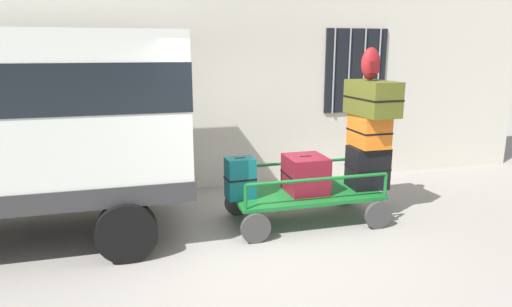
# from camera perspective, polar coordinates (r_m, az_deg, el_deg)

# --- Properties ---
(ground_plane) EXTENTS (40.00, 40.00, 0.00)m
(ground_plane) POSITION_cam_1_polar(r_m,az_deg,el_deg) (5.73, 1.99, -11.44)
(ground_plane) COLOR gray
(building_wall) EXTENTS (12.00, 0.38, 5.00)m
(building_wall) POSITION_cam_1_polar(r_m,az_deg,el_deg) (7.80, -3.83, 14.02)
(building_wall) COLOR beige
(building_wall) RESTS_ON ground
(luggage_cart) EXTENTS (2.12, 1.06, 0.44)m
(luggage_cart) POSITION_cam_1_polar(r_m,az_deg,el_deg) (6.31, 6.36, -5.66)
(luggage_cart) COLOR #146023
(luggage_cart) RESTS_ON ground
(cart_railing) EXTENTS (2.00, 0.93, 0.33)m
(cart_railing) POSITION_cam_1_polar(r_m,az_deg,el_deg) (6.20, 6.45, -2.52)
(cart_railing) COLOR #146023
(cart_railing) RESTS_ON luggage_cart
(suitcase_left_bottom) EXTENTS (0.40, 0.31, 0.56)m
(suitcase_left_bottom) POSITION_cam_1_polar(r_m,az_deg,el_deg) (5.93, -2.04, -3.16)
(suitcase_left_bottom) COLOR #0F5960
(suitcase_left_bottom) RESTS_ON luggage_cart
(suitcase_midleft_bottom) EXTENTS (0.54, 0.59, 0.52)m
(suitcase_midleft_bottom) POSITION_cam_1_polar(r_m,az_deg,el_deg) (6.23, 6.36, -2.64)
(suitcase_midleft_bottom) COLOR maroon
(suitcase_midleft_bottom) RESTS_ON luggage_cart
(suitcase_center_bottom) EXTENTS (0.54, 0.46, 0.60)m
(suitcase_center_bottom) POSITION_cam_1_polar(r_m,az_deg,el_deg) (6.59, 14.10, -1.69)
(suitcase_center_bottom) COLOR black
(suitcase_center_bottom) RESTS_ON luggage_cart
(suitcase_center_middle) EXTENTS (0.43, 0.57, 0.45)m
(suitcase_center_middle) POSITION_cam_1_polar(r_m,az_deg,el_deg) (6.49, 14.29, 2.84)
(suitcase_center_middle) COLOR orange
(suitcase_center_middle) RESTS_ON suitcase_center_bottom
(suitcase_center_top) EXTENTS (0.50, 0.85, 0.48)m
(suitcase_center_top) POSITION_cam_1_polar(r_m,az_deg,el_deg) (6.39, 14.69, 6.89)
(suitcase_center_top) COLOR #4C5119
(suitcase_center_top) RESTS_ON suitcase_center_middle
(backpack) EXTENTS (0.27, 0.22, 0.44)m
(backpack) POSITION_cam_1_polar(r_m,az_deg,el_deg) (6.40, 14.51, 11.07)
(backpack) COLOR maroon
(backpack) RESTS_ON suitcase_center_top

